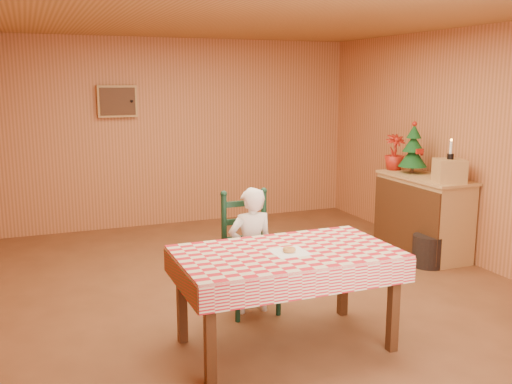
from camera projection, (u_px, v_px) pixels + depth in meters
ground at (264, 291)px, 5.58m from camera, size 6.00×6.00×0.00m
cabin_walls at (243, 101)px, 5.71m from camera, size 5.10×6.05×2.65m
dining_table at (286, 261)px, 4.29m from camera, size 1.66×0.96×0.77m
ladder_chair at (249, 255)px, 5.04m from camera, size 0.44×0.40×1.08m
seated_child at (251, 250)px, 4.98m from camera, size 0.41×0.27×1.12m
napkin at (289, 252)px, 4.23m from camera, size 0.27×0.27×0.00m
donut at (289, 250)px, 4.23m from camera, size 0.11×0.11×0.03m
shelf_unit at (422, 215)px, 6.70m from camera, size 0.54×1.24×0.93m
crate at (449, 171)px, 6.23m from camera, size 0.38×0.38×0.25m
christmas_tree at (413, 150)px, 6.79m from camera, size 0.34×0.34×0.62m
flower_arrangement at (395, 152)px, 7.06m from camera, size 0.30×0.30×0.44m
candle_set at (451, 153)px, 6.19m from camera, size 0.07×0.07×0.22m
storage_bin at (429, 251)px, 6.29m from camera, size 0.39×0.39×0.35m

